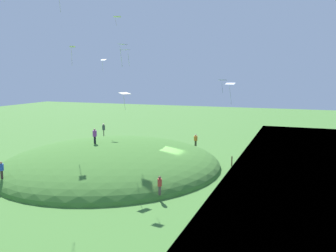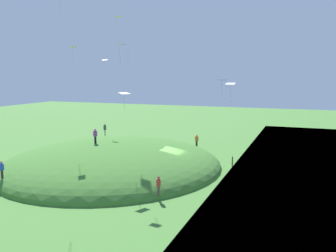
{
  "view_description": "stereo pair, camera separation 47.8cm",
  "coord_description": "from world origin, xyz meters",
  "views": [
    {
      "loc": [
        -13.04,
        36.6,
        10.56
      ],
      "look_at": [
        -0.15,
        1.45,
        5.21
      ],
      "focal_mm": 38.95,
      "sensor_mm": 36.0,
      "label": 1
    },
    {
      "loc": [
        -13.48,
        36.43,
        10.56
      ],
      "look_at": [
        -0.15,
        1.45,
        5.21
      ],
      "focal_mm": 38.95,
      "sensor_mm": 36.0,
      "label": 2
    }
  ],
  "objects": [
    {
      "name": "person_near_shore",
      "position": [
        -2.22,
        9.11,
        1.49
      ],
      "size": [
        0.39,
        0.39,
        1.64
      ],
      "rotation": [
        0.0,
        0.0,
        0.08
      ],
      "color": "brown",
      "rests_on": "grass_hill"
    },
    {
      "name": "mooring_post",
      "position": [
        -5.85,
        -4.39,
        0.58
      ],
      "size": [
        0.14,
        0.14,
        1.17
      ],
      "primitive_type": "cylinder",
      "color": "brown",
      "rests_on": "ground_plane"
    },
    {
      "name": "kite_6",
      "position": [
        11.78,
        -6.29,
        12.3
      ],
      "size": [
        0.71,
        0.49,
        1.56
      ],
      "color": "white"
    },
    {
      "name": "person_with_child",
      "position": [
        -0.16,
        -9.15,
        2.06
      ],
      "size": [
        0.56,
        0.56,
        1.64
      ],
      "rotation": [
        0.0,
        0.0,
        0.18
      ],
      "color": "#3C3B26",
      "rests_on": "grass_hill"
    },
    {
      "name": "kite_9",
      "position": [
        -6.45,
        4.62,
        9.98
      ],
      "size": [
        0.77,
        0.59,
        1.19
      ],
      "color": "white"
    },
    {
      "name": "person_walking_path",
      "position": [
        12.3,
        -6.78,
        3.2
      ],
      "size": [
        0.52,
        0.52,
        1.77
      ],
      "rotation": [
        0.0,
        0.0,
        5.24
      ],
      "color": "#3F3B33",
      "rests_on": "grass_hill"
    },
    {
      "name": "kite_8",
      "position": [
        2.74,
        5.5,
        8.68
      ],
      "size": [
        1.08,
        1.25,
        1.67
      ],
      "color": "#F1E5CF"
    },
    {
      "name": "kite_3",
      "position": [
        10.65,
        2.29,
        13.24
      ],
      "size": [
        0.74,
        0.68,
        2.12
      ],
      "color": "silver"
    },
    {
      "name": "grass_hill",
      "position": [
        7.03,
        0.52,
        0.0
      ],
      "size": [
        24.8,
        26.54,
        5.77
      ],
      "primitive_type": "ellipsoid",
      "color": "#3D712B",
      "rests_on": "ground_plane"
    },
    {
      "name": "person_watching_kites",
      "position": [
        12.42,
        11.45,
        2.05
      ],
      "size": [
        0.58,
        0.58,
        1.61
      ],
      "rotation": [
        0.0,
        0.0,
        3.99
      ],
      "color": "#3D2B2A",
      "rests_on": "grass_hill"
    },
    {
      "name": "kite_2",
      "position": [
        -6.01,
        -1.41,
        9.43
      ],
      "size": [
        1.06,
        0.79,
        2.22
      ],
      "color": "white"
    },
    {
      "name": "kite_4",
      "position": [
        7.58,
        -2.41,
        17.14
      ],
      "size": [
        1.01,
        0.86,
        1.06
      ],
      "color": "#F4E1CE"
    },
    {
      "name": "kite_7",
      "position": [
        0.3,
        10.59,
        12.72
      ],
      "size": [
        0.55,
        0.78,
        1.81
      ],
      "color": "white"
    },
    {
      "name": "kite_0",
      "position": [
        2.87,
        4.85,
        12.75
      ],
      "size": [
        0.9,
        0.7,
        1.57
      ],
      "color": "white"
    },
    {
      "name": "ground_plane",
      "position": [
        0.0,
        0.0,
        0.0
      ],
      "size": [
        160.0,
        160.0,
        0.0
      ],
      "primitive_type": "plane",
      "color": "#417430"
    },
    {
      "name": "person_on_hilltop",
      "position": [
        8.43,
        1.82,
        3.91
      ],
      "size": [
        0.61,
        0.61,
        1.7
      ],
      "rotation": [
        0.0,
        0.0,
        5.82
      ],
      "color": "black",
      "rests_on": "grass_hill"
    }
  ]
}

